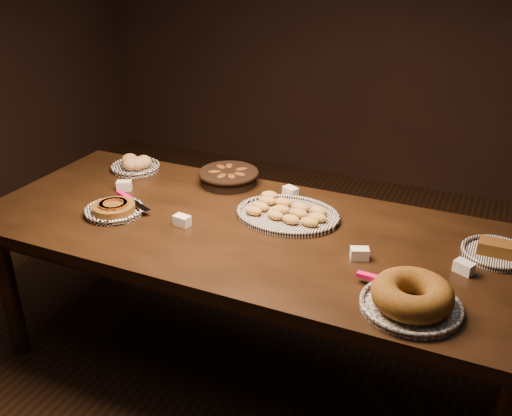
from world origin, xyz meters
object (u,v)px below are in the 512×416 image
at_px(apple_tart_plate, 114,209).
at_px(madeleine_platter, 287,213).
at_px(buffet_table, 249,242).
at_px(bundt_cake_plate, 412,298).

xyz_separation_m(apple_tart_plate, madeleine_platter, (0.72, 0.28, -0.00)).
height_order(buffet_table, bundt_cake_plate, bundt_cake_plate).
bearing_deg(buffet_table, madeleine_platter, 54.41).
bearing_deg(buffet_table, apple_tart_plate, -168.04).
bearing_deg(madeleine_platter, bundt_cake_plate, -19.94).
height_order(buffet_table, madeleine_platter, madeleine_platter).
bearing_deg(apple_tart_plate, buffet_table, 0.48).
height_order(madeleine_platter, bundt_cake_plate, bundt_cake_plate).
xyz_separation_m(buffet_table, apple_tart_plate, (-0.61, -0.13, 0.09)).
bearing_deg(buffet_table, bundt_cake_plate, -22.74).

